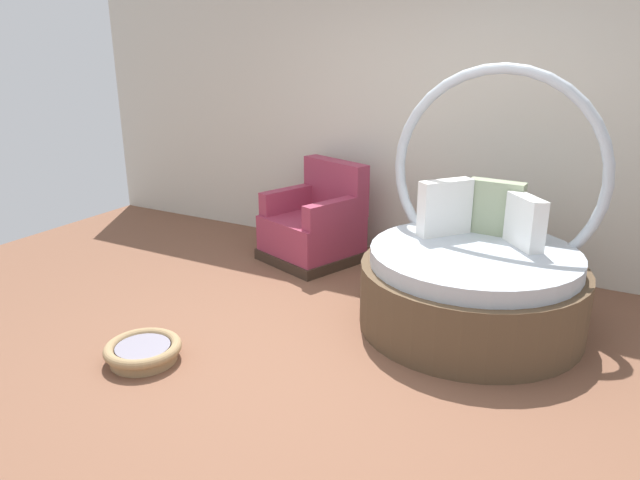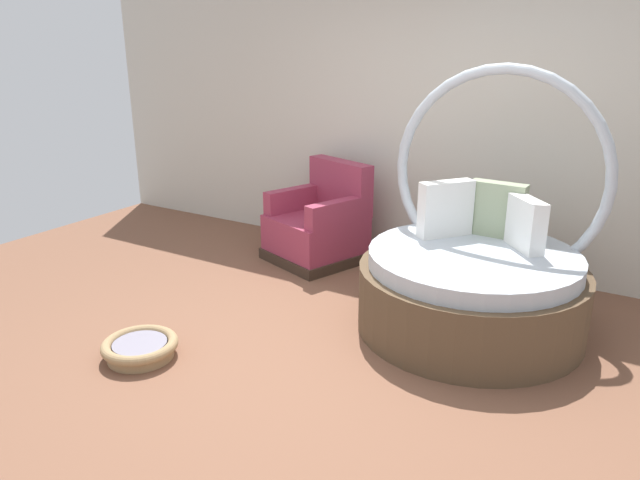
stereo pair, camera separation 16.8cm
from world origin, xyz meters
TOP-DOWN VIEW (x-y plane):
  - ground_plane at (0.00, 0.00)m, footprint 8.00×8.00m
  - back_wall at (0.00, 2.33)m, footprint 8.00×0.12m
  - round_daybed at (0.80, 1.07)m, footprint 1.63×1.63m
  - red_armchair at (-0.91, 1.72)m, footprint 1.02×1.02m
  - pet_basket at (-0.95, -0.55)m, footprint 0.51×0.51m

SIDE VIEW (x-z plane):
  - ground_plane at x=0.00m, z-range -0.02..0.00m
  - pet_basket at x=-0.95m, z-range 0.01..0.14m
  - red_armchair at x=-0.91m, z-range -0.14..0.80m
  - round_daybed at x=0.80m, z-range -0.54..1.35m
  - back_wall at x=0.00m, z-range 0.00..2.66m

